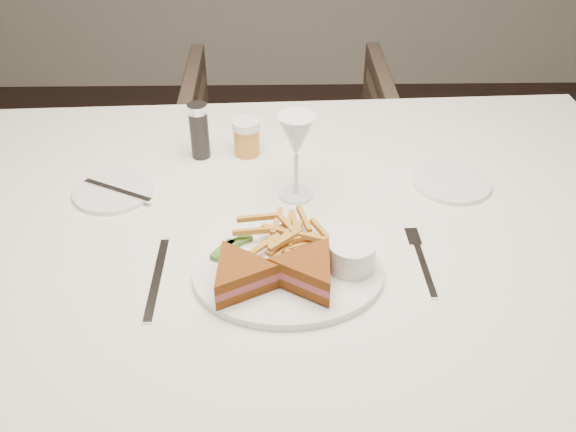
# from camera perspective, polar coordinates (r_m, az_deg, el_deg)

# --- Properties ---
(table) EXTENTS (1.54, 1.06, 0.75)m
(table) POSITION_cam_1_polar(r_m,az_deg,el_deg) (1.46, -0.04, -12.37)
(table) COLOR white
(table) RESTS_ON ground
(chair_far) EXTENTS (0.68, 0.64, 0.70)m
(chair_far) POSITION_cam_1_polar(r_m,az_deg,el_deg) (2.20, -0.01, 5.65)
(chair_far) COLOR #4A392D
(chair_far) RESTS_ON ground
(table_setting) EXTENTS (0.84, 0.59, 0.18)m
(table_setting) POSITION_cam_1_polar(r_m,az_deg,el_deg) (1.13, -0.42, -0.94)
(table_setting) COLOR white
(table_setting) RESTS_ON table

